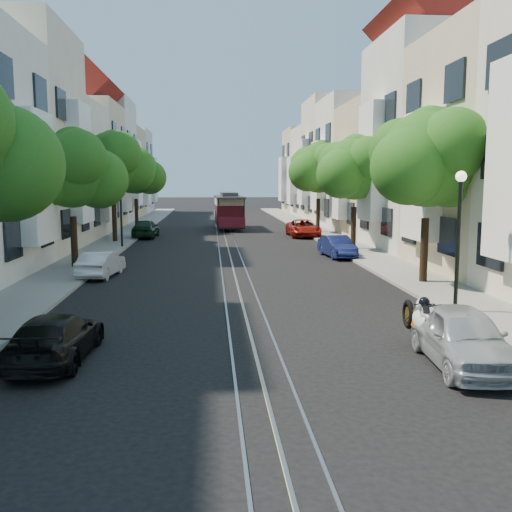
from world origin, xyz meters
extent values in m
plane|color=black|center=(0.00, 28.00, 0.00)|extent=(200.00, 200.00, 0.00)
cube|color=gray|center=(7.25, 28.00, 0.06)|extent=(2.50, 80.00, 0.12)
cube|color=gray|center=(-7.25, 28.00, 0.06)|extent=(2.50, 80.00, 0.12)
cube|color=gray|center=(-0.55, 28.00, 0.01)|extent=(0.06, 80.00, 0.02)
cube|color=gray|center=(0.00, 28.00, 0.01)|extent=(0.06, 80.00, 0.02)
cube|color=gray|center=(0.55, 28.00, 0.01)|extent=(0.06, 80.00, 0.02)
cube|color=tan|center=(0.00, 28.00, 0.00)|extent=(0.08, 80.00, 0.01)
cube|color=beige|center=(12.00, 12.00, 5.00)|extent=(7.00, 8.00, 10.00)
cube|color=white|center=(8.20, 12.00, 4.20)|extent=(0.90, 3.04, 5.50)
cube|color=silver|center=(12.00, 20.00, 6.00)|extent=(7.00, 8.00, 12.00)
cube|color=white|center=(8.20, 20.00, 5.04)|extent=(0.90, 3.04, 6.60)
cube|color=#C6B28C|center=(12.00, 28.00, 4.50)|extent=(7.00, 8.00, 9.00)
cube|color=white|center=(8.20, 28.00, 3.78)|extent=(0.90, 3.04, 4.95)
cube|color=white|center=(12.00, 36.00, 5.25)|extent=(7.00, 8.00, 10.50)
cube|color=white|center=(8.20, 36.00, 4.41)|extent=(0.90, 3.04, 5.78)
cube|color=beige|center=(12.00, 44.00, 5.75)|extent=(7.00, 8.00, 11.50)
cube|color=white|center=(8.20, 44.00, 4.83)|extent=(0.90, 3.04, 6.32)
cube|color=silver|center=(12.00, 52.00, 4.75)|extent=(7.00, 8.00, 9.50)
cube|color=white|center=(8.20, 52.00, 3.99)|extent=(0.90, 3.04, 5.23)
cube|color=beige|center=(12.00, 60.00, 5.00)|extent=(7.00, 8.00, 10.00)
cube|color=white|center=(8.20, 60.00, 4.20)|extent=(0.90, 3.04, 5.50)
cube|color=white|center=(-8.20, 12.00, 4.12)|extent=(0.90, 3.04, 5.39)
cube|color=beige|center=(-12.00, 20.00, 5.88)|extent=(7.00, 8.00, 11.76)
cube|color=white|center=(-8.20, 20.00, 4.94)|extent=(0.90, 3.04, 6.47)
cube|color=silver|center=(-12.00, 28.00, 4.41)|extent=(7.00, 8.00, 8.82)
cube|color=white|center=(-8.20, 28.00, 3.70)|extent=(0.90, 3.04, 4.85)
cube|color=beige|center=(-12.00, 36.00, 5.14)|extent=(7.00, 8.00, 10.29)
cube|color=white|center=(-8.20, 36.00, 4.32)|extent=(0.90, 3.04, 5.66)
cube|color=silver|center=(-12.00, 44.00, 5.63)|extent=(7.00, 8.00, 11.27)
cube|color=white|center=(-8.20, 44.00, 4.73)|extent=(0.90, 3.04, 6.20)
cube|color=#C6B28C|center=(-12.00, 52.00, 4.66)|extent=(7.00, 8.00, 9.31)
cube|color=white|center=(-8.20, 52.00, 3.91)|extent=(0.90, 3.04, 5.12)
cube|color=white|center=(-12.00, 60.00, 4.90)|extent=(7.00, 8.00, 9.80)
cube|color=white|center=(-8.20, 60.00, 4.12)|extent=(0.90, 3.04, 5.39)
cylinder|color=black|center=(7.20, 9.00, 1.34)|extent=(0.30, 0.30, 2.45)
sphere|color=#154B12|center=(7.20, 9.00, 4.81)|extent=(3.64, 3.64, 3.64)
sphere|color=#154B12|center=(8.30, 9.50, 4.41)|extent=(2.91, 2.91, 2.91)
sphere|color=#154B12|center=(6.25, 8.30, 4.51)|extent=(2.84, 2.84, 2.84)
sphere|color=#154B12|center=(7.30, 9.10, 5.71)|extent=(2.18, 2.18, 2.18)
cylinder|color=black|center=(7.20, 20.00, 1.31)|extent=(0.30, 0.30, 2.38)
sphere|color=#154B12|center=(7.20, 20.00, 4.68)|extent=(3.54, 3.54, 3.54)
sphere|color=#154B12|center=(8.30, 20.50, 4.28)|extent=(2.83, 2.83, 2.83)
sphere|color=#154B12|center=(6.25, 19.30, 4.38)|extent=(2.76, 2.76, 2.76)
sphere|color=#154B12|center=(7.30, 20.10, 5.58)|extent=(2.12, 2.12, 2.12)
cylinder|color=black|center=(7.20, 31.00, 1.38)|extent=(0.30, 0.30, 2.52)
sphere|color=#154B12|center=(7.20, 31.00, 4.94)|extent=(3.74, 3.74, 3.74)
sphere|color=#154B12|center=(8.30, 31.50, 4.54)|extent=(3.00, 3.00, 3.00)
sphere|color=#154B12|center=(6.25, 30.30, 4.64)|extent=(2.92, 2.92, 2.92)
sphere|color=#154B12|center=(7.30, 31.10, 5.84)|extent=(2.25, 2.25, 2.25)
sphere|color=#154B12|center=(-6.10, 2.50, 4.41)|extent=(2.91, 2.91, 2.91)
cylinder|color=black|center=(-7.20, 14.00, 1.26)|extent=(0.30, 0.30, 2.27)
sphere|color=#154B12|center=(-7.20, 14.00, 4.47)|extent=(3.38, 3.38, 3.38)
sphere|color=#154B12|center=(-6.10, 14.50, 4.07)|extent=(2.70, 2.70, 2.70)
sphere|color=#154B12|center=(-8.15, 13.30, 4.17)|extent=(2.64, 2.64, 2.64)
sphere|color=#154B12|center=(-7.10, 14.10, 5.38)|extent=(2.03, 2.03, 2.03)
cylinder|color=black|center=(-7.20, 25.00, 1.43)|extent=(0.30, 0.30, 2.62)
sphere|color=#154B12|center=(-7.20, 25.00, 5.14)|extent=(3.90, 3.90, 3.90)
sphere|color=#154B12|center=(-6.10, 25.50, 4.74)|extent=(3.12, 3.12, 3.12)
sphere|color=#154B12|center=(-8.15, 24.30, 4.84)|extent=(3.04, 3.04, 3.04)
sphere|color=#154B12|center=(-7.10, 25.10, 6.04)|extent=(2.34, 2.34, 2.34)
cylinder|color=black|center=(-7.20, 36.00, 1.31)|extent=(0.30, 0.30, 2.38)
sphere|color=#154B12|center=(-7.20, 36.00, 4.68)|extent=(3.54, 3.54, 3.54)
sphere|color=#154B12|center=(-6.10, 36.50, 4.28)|extent=(2.83, 2.83, 2.83)
sphere|color=#154B12|center=(-8.15, 35.30, 4.38)|extent=(2.76, 2.76, 2.76)
sphere|color=#154B12|center=(-7.10, 36.10, 5.58)|extent=(2.12, 2.12, 2.12)
cylinder|color=black|center=(6.30, 4.00, 2.12)|extent=(0.12, 0.12, 4.00)
sphere|color=#FFF2CC|center=(6.30, 4.00, 4.12)|extent=(0.32, 0.32, 0.32)
cylinder|color=black|center=(-6.30, 22.00, 2.12)|extent=(0.12, 0.12, 4.00)
sphere|color=#FFF2CC|center=(-6.30, 22.00, 4.12)|extent=(0.32, 0.32, 0.32)
torus|color=black|center=(4.14, -0.22, 0.30)|extent=(0.34, 0.75, 0.74)
torus|color=black|center=(3.78, 1.01, 0.76)|extent=(0.17, 0.72, 0.72)
ellipsoid|color=silver|center=(3.97, 0.37, 0.70)|extent=(0.69, 1.07, 0.78)
ellipsoid|color=silver|center=(4.03, 0.17, 0.93)|extent=(0.50, 0.62, 0.45)
cube|color=black|center=(4.15, -0.25, 0.80)|extent=(0.35, 0.57, 0.29)
cube|color=silver|center=(4.04, 0.13, 1.04)|extent=(0.47, 0.63, 0.32)
sphere|color=black|center=(3.95, 0.43, 1.18)|extent=(0.26, 0.26, 0.26)
cube|color=black|center=(0.50, 35.25, 0.41)|extent=(2.29, 7.26, 0.27)
cube|color=#520D19|center=(0.50, 35.25, 1.49)|extent=(2.30, 4.56, 2.16)
cube|color=beige|center=(0.50, 35.25, 2.30)|extent=(2.34, 4.61, 0.54)
cube|color=#2D2D30|center=(0.50, 35.25, 2.66)|extent=(2.47, 7.26, 0.16)
cube|color=#2D2D30|center=(0.50, 35.25, 2.88)|extent=(1.38, 4.09, 0.32)
imported|color=#A5ACB0|center=(4.40, -0.68, 0.65)|extent=(1.83, 3.93, 1.30)
imported|color=#0D1545|center=(5.60, 17.02, 0.57)|extent=(1.52, 3.54, 1.13)
imported|color=maroon|center=(5.60, 28.12, 0.62)|extent=(2.09, 4.45, 1.23)
imported|color=black|center=(-4.47, 0.36, 0.54)|extent=(1.64, 3.75, 1.07)
imported|color=silver|center=(-5.60, 11.74, 0.55)|extent=(1.57, 3.44, 1.10)
imported|color=black|center=(-5.60, 28.23, 0.66)|extent=(1.74, 3.97, 1.33)
camera|label=1|loc=(-1.00, -12.25, 4.00)|focal=40.00mm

